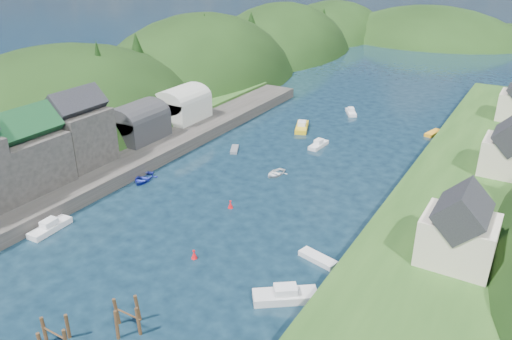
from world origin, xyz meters
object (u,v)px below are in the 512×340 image
Objects in this scene: channel_buoy_far at (230,205)px; channel_buoy_near at (194,255)px; piling_cluster_near at (55,338)px; piling_cluster_far at (128,319)px.

channel_buoy_near is at bearing -75.84° from channel_buoy_far.
piling_cluster_near is 17.03m from channel_buoy_near.
piling_cluster_far reaches higher than channel_buoy_far.
piling_cluster_far is 12.12m from channel_buoy_near.
channel_buoy_far is at bearing 92.01° from piling_cluster_near.
piling_cluster_near is 0.94× the size of piling_cluster_far.
channel_buoy_far is (-1.01, 28.73, -0.59)m from piling_cluster_near.
channel_buoy_far is (-2.99, 11.83, 0.00)m from channel_buoy_near.
channel_buoy_near is at bearing 98.09° from piling_cluster_far.
channel_buoy_near is (-1.70, 11.98, -0.68)m from piling_cluster_far.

